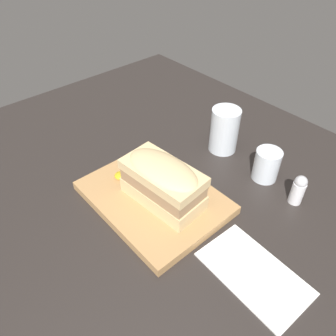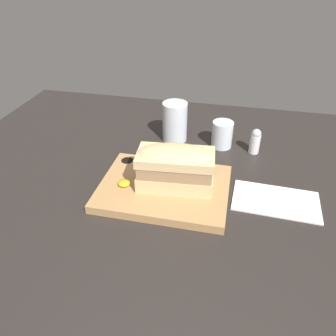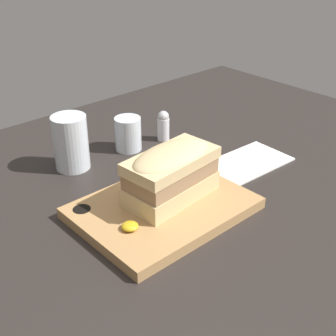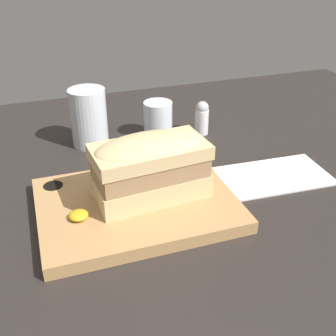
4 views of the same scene
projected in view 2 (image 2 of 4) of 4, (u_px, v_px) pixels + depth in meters
The scene contains 8 objects.
dining_table at pixel (189, 211), 79.62cm from camera, with size 150.46×127.96×2.00cm.
serving_board at pixel (164, 188), 83.71cm from camera, with size 32.39×24.50×2.27cm.
sandwich at pixel (175, 166), 79.76cm from camera, with size 19.41×11.11×10.83cm.
mustard_dollop at pixel (124, 183), 82.56cm from camera, with size 3.06×3.06×1.22cm.
water_glass at pixel (175, 124), 104.15cm from camera, with size 7.85×7.85×12.56cm.
wine_glass at pixel (222, 136), 101.49cm from camera, with size 6.44×6.44×8.26cm.
napkin at pixel (276, 201), 80.87cm from camera, with size 21.43×13.12×0.40cm.
salt_shaker at pixel (255, 141), 98.19cm from camera, with size 3.07×3.07×7.84cm.
Camera 2 is at (7.94, -59.75, 54.31)cm, focal length 35.00 mm.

